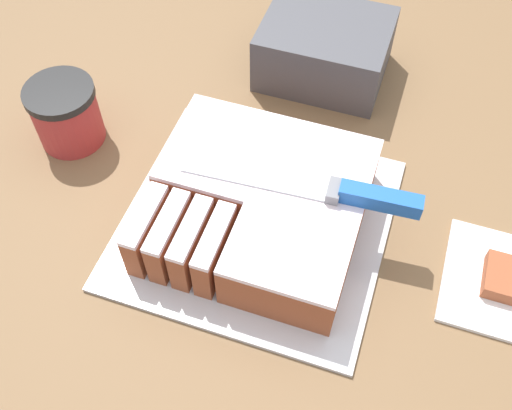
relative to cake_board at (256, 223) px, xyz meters
The scene contains 9 objects.
ground_plane 0.96m from the cake_board, 60.69° to the left, with size 8.00×8.00×0.00m, color #9E9384.
countertop 0.49m from the cake_board, 60.69° to the left, with size 1.40×1.10×0.95m.
cake_board is the anchor object (origin of this frame).
cake 0.04m from the cake_board, 44.70° to the left, with size 0.27×0.26×0.07m.
knife 0.14m from the cake_board, 10.78° to the left, with size 0.30×0.04×0.02m.
coffee_cup 0.32m from the cake_board, 168.64° to the left, with size 0.10×0.10×0.09m.
paper_napkin 0.33m from the cake_board, ahead, with size 0.15×0.15×0.01m.
brownie 0.33m from the cake_board, ahead, with size 0.06×0.06×0.02m.
storage_box 0.32m from the cake_board, 88.89° to the left, with size 0.19×0.16×0.09m.
Camera 1 is at (0.09, -0.52, 1.62)m, focal length 42.00 mm.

